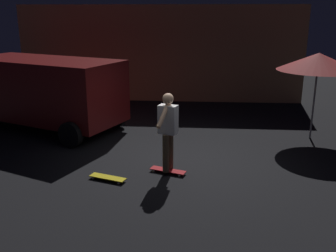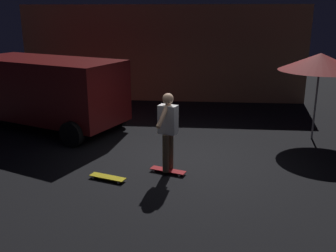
{
  "view_description": "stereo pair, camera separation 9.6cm",
  "coord_description": "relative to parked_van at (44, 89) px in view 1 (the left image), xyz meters",
  "views": [
    {
      "loc": [
        0.34,
        -8.0,
        3.31
      ],
      "look_at": [
        -0.25,
        -0.48,
        1.05
      ],
      "focal_mm": 40.85,
      "sensor_mm": 36.0,
      "label": 1
    },
    {
      "loc": [
        0.43,
        -8.0,
        3.31
      ],
      "look_at": [
        -0.25,
        -0.48,
        1.05
      ],
      "focal_mm": 40.85,
      "sensor_mm": 36.0,
      "label": 2
    }
  ],
  "objects": [
    {
      "name": "parked_van",
      "position": [
        0.0,
        0.0,
        0.0
      ],
      "size": [
        4.98,
        3.62,
        2.03
      ],
      "color": "maroon",
      "rests_on": "ground_plane"
    },
    {
      "name": "skater",
      "position": [
        3.83,
        -3.03,
        -0.12
      ],
      "size": [
        0.43,
        0.96,
        1.67
      ],
      "color": "brown",
      "rests_on": "skateboard_ridden"
    },
    {
      "name": "ground_plane",
      "position": [
        4.08,
        -2.55,
        -1.16
      ],
      "size": [
        28.0,
        28.0,
        0.0
      ],
      "primitive_type": "plane",
      "color": "black"
    },
    {
      "name": "skateboard_ridden",
      "position": [
        3.83,
        -3.03,
        -1.11
      ],
      "size": [
        0.8,
        0.45,
        0.07
      ],
      "color": "#AD1E23",
      "rests_on": "ground_plane"
    },
    {
      "name": "skateboard_spare",
      "position": [
        2.63,
        -3.49,
        -1.11
      ],
      "size": [
        0.8,
        0.44,
        0.07
      ],
      "color": "gold",
      "rests_on": "ground_plane"
    },
    {
      "name": "patio_umbrella",
      "position": [
        7.52,
        -0.35,
        0.91
      ],
      "size": [
        2.1,
        2.1,
        2.3
      ],
      "color": "slate",
      "rests_on": "ground_plane"
    },
    {
      "name": "low_building",
      "position": [
        2.98,
        5.66,
        0.63
      ],
      "size": [
        10.69,
        3.7,
        3.57
      ],
      "color": "#AD7F56",
      "rests_on": "ground_plane"
    }
  ]
}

